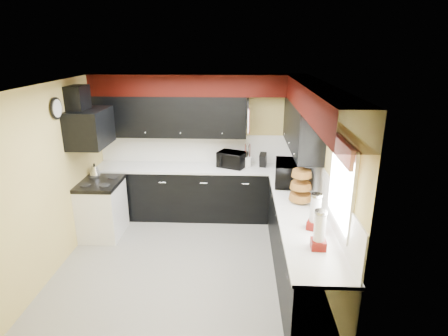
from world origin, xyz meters
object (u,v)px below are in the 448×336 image
at_px(knife_block, 263,160).
at_px(kettle, 95,171).
at_px(microwave, 289,173).
at_px(utensil_crock, 247,162).
at_px(toaster_oven, 232,159).

height_order(knife_block, kettle, knife_block).
distance_m(microwave, kettle, 3.14).
bearing_deg(utensil_crock, microwave, -52.59).
height_order(toaster_oven, kettle, toaster_oven).
bearing_deg(kettle, knife_block, 10.30).
bearing_deg(utensil_crock, toaster_oven, -173.58).
relative_size(toaster_oven, kettle, 2.62).
bearing_deg(toaster_oven, kettle, -143.46).
xyz_separation_m(knife_block, kettle, (-2.77, -0.50, -0.06)).
relative_size(toaster_oven, microwave, 0.74).
bearing_deg(kettle, utensil_crock, 11.66).
xyz_separation_m(toaster_oven, knife_block, (0.54, 0.02, -0.01)).
relative_size(utensil_crock, knife_block, 0.71).
distance_m(microwave, knife_block, 0.88).
height_order(microwave, utensil_crock, microwave).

